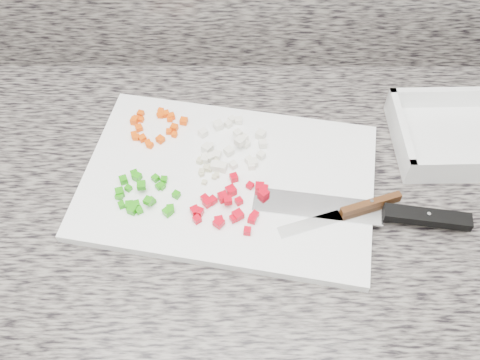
# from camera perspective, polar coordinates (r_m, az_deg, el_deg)

# --- Properties ---
(cabinet) EXTENTS (3.92, 0.62, 0.86)m
(cabinet) POSITION_cam_1_polar(r_m,az_deg,el_deg) (1.32, -2.54, -12.28)
(cabinet) COLOR silver
(cabinet) RESTS_ON ground
(countertop) EXTENTS (3.96, 0.64, 0.04)m
(countertop) POSITION_cam_1_polar(r_m,az_deg,el_deg) (0.93, -3.51, -0.66)
(countertop) COLOR slate
(countertop) RESTS_ON cabinet
(cutting_board) EXTENTS (0.53, 0.40, 0.02)m
(cutting_board) POSITION_cam_1_polar(r_m,az_deg,el_deg) (0.90, -1.26, -0.05)
(cutting_board) COLOR white
(cutting_board) RESTS_ON countertop
(carrot_pile) EXTENTS (0.10, 0.10, 0.01)m
(carrot_pile) POSITION_cam_1_polar(r_m,az_deg,el_deg) (0.98, -9.04, 5.76)
(carrot_pile) COLOR #F14E05
(carrot_pile) RESTS_ON cutting_board
(onion_pile) EXTENTS (0.12, 0.13, 0.02)m
(onion_pile) POSITION_cam_1_polar(r_m,az_deg,el_deg) (0.93, -0.95, 3.59)
(onion_pile) COLOR white
(onion_pile) RESTS_ON cutting_board
(green_pepper_pile) EXTENTS (0.11, 0.09, 0.02)m
(green_pepper_pile) POSITION_cam_1_polar(r_m,az_deg,el_deg) (0.88, -10.42, -1.50)
(green_pepper_pile) COLOR #21920D
(green_pepper_pile) RESTS_ON cutting_board
(red_pepper_pile) EXTENTS (0.13, 0.12, 0.02)m
(red_pepper_pile) POSITION_cam_1_polar(r_m,az_deg,el_deg) (0.86, -0.94, -2.49)
(red_pepper_pile) COLOR red
(red_pepper_pile) RESTS_ON cutting_board
(garlic_pile) EXTENTS (0.04, 0.06, 0.01)m
(garlic_pile) POSITION_cam_1_polar(r_m,az_deg,el_deg) (0.91, -3.48, 1.30)
(garlic_pile) COLOR beige
(garlic_pile) RESTS_ON cutting_board
(chef_knife) EXTENTS (0.35, 0.08, 0.02)m
(chef_knife) POSITION_cam_1_polar(r_m,az_deg,el_deg) (0.88, 15.61, -3.45)
(chef_knife) COLOR silver
(chef_knife) RESTS_ON cutting_board
(paring_knife) EXTENTS (0.20, 0.08, 0.02)m
(paring_knife) POSITION_cam_1_polar(r_m,az_deg,el_deg) (0.87, 12.22, -3.08)
(paring_knife) COLOR silver
(paring_knife) RESTS_ON cutting_board
(tray) EXTENTS (0.26, 0.19, 0.05)m
(tray) POSITION_cam_1_polar(r_m,az_deg,el_deg) (1.04, 22.88, 4.30)
(tray) COLOR white
(tray) RESTS_ON countertop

